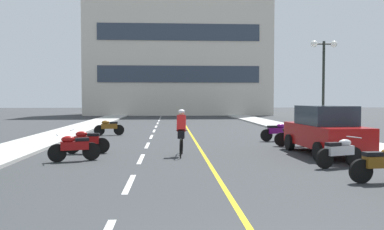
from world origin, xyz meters
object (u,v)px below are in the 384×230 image
Objects in this scene: motorcycle_2 at (382,164)px; motorcycle_5 at (87,141)px; motorcycle_8 at (109,127)px; cyclist_rider at (181,132)px; street_lamp_mid at (324,66)px; motorcycle_6 at (294,136)px; motorcycle_4 at (74,147)px; motorcycle_3 at (340,152)px; motorcycle_7 at (277,132)px; parked_car_near at (325,130)px.

motorcycle_2 is 1.00× the size of motorcycle_5.
cyclist_rider is at bearing -65.10° from motorcycle_8.
motorcycle_6 is at bearing -125.09° from street_lamp_mid.
motorcycle_5 is 1.01× the size of motorcycle_8.
motorcycle_5 is at bearing 89.03° from motorcycle_4.
cyclist_rider reaches higher than motorcycle_3.
motorcycle_3 and motorcycle_5 have the same top height.
motorcycle_2 is at bearing -87.33° from motorcycle_3.
motorcycle_7 is (-3.10, -2.05, -3.39)m from street_lamp_mid.
motorcycle_6 is (8.61, 3.63, 0.00)m from motorcycle_4.
cyclist_rider is (-4.85, -4.72, 0.41)m from motorcycle_7.
motorcycle_2 is at bearing -96.13° from parked_car_near.
motorcycle_4 is at bearing -157.16° from motorcycle_6.
motorcycle_4 is 10.24m from motorcycle_7.
parked_car_near reaches higher than motorcycle_2.
street_lamp_mid is 12.58m from motorcycle_2.
street_lamp_mid is 10.60m from motorcycle_3.
cyclist_rider is (3.87, -8.33, 0.41)m from motorcycle_8.
street_lamp_mid is 2.90× the size of cyclist_rider.
motorcycle_3 is 7.46m from motorcycle_7.
motorcycle_2 is 7.50m from motorcycle_6.
motorcycle_4 is 0.93× the size of cyclist_rider.
street_lamp_mid is at bearing 34.09° from motorcycle_4.
parked_car_near is 4.81m from motorcycle_7.
motorcycle_2 is 1.04× the size of motorcycle_3.
motorcycle_6 is 2.15m from motorcycle_7.
parked_car_near is at bearing -0.50° from cyclist_rider.
street_lamp_mid reaches higher than motorcycle_6.
cyclist_rider is (-5.01, -2.57, 0.41)m from motorcycle_6.
motorcycle_5 and motorcycle_6 have the same top height.
motorcycle_3 is at bearing -23.05° from motorcycle_5.
motorcycle_2 is at bearing -56.79° from motorcycle_8.
motorcycle_6 is at bearing 11.74° from motorcycle_5.
motorcycle_4 is (-8.31, 1.68, 0.00)m from motorcycle_3.
street_lamp_mid is 10.87m from cyclist_rider.
motorcycle_6 is 0.96× the size of cyclist_rider.
motorcycle_4 is 0.97× the size of motorcycle_8.
street_lamp_mid is at bearing 54.91° from motorcycle_6.
motorcycle_3 is 1.00× the size of motorcycle_4.
motorcycle_3 is at bearing -91.13° from motorcycle_7.
motorcycle_4 is 0.96× the size of motorcycle_5.
motorcycle_7 is (8.43, 3.93, 0.00)m from motorcycle_5.
motorcycle_2 is 10.14m from motorcycle_5.
cyclist_rider is at bearing 149.87° from motorcycle_3.
motorcycle_3 is 9.00m from motorcycle_5.
motorcycle_3 and motorcycle_7 have the same top height.
motorcycle_4 is 9.39m from motorcycle_8.
motorcycle_3 is at bearing 92.67° from motorcycle_2.
motorcycle_4 is 0.96× the size of motorcycle_6.
motorcycle_6 and motorcycle_7 have the same top height.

